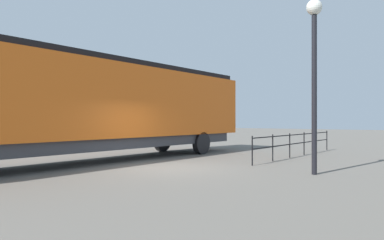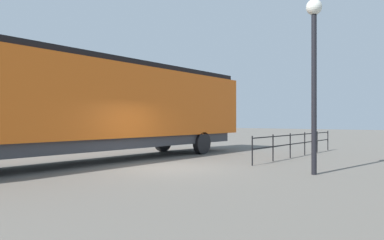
{
  "view_description": "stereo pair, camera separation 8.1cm",
  "coord_description": "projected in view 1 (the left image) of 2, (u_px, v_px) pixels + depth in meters",
  "views": [
    {
      "loc": [
        8.56,
        -9.68,
        1.69
      ],
      "look_at": [
        0.15,
        1.26,
        1.7
      ],
      "focal_mm": 34.18,
      "sensor_mm": 36.0,
      "label": 1
    },
    {
      "loc": [
        8.62,
        -9.63,
        1.69
      ],
      "look_at": [
        0.15,
        1.26,
        1.7
      ],
      "focal_mm": 34.18,
      "sensor_mm": 36.0,
      "label": 2
    }
  ],
  "objects": [
    {
      "name": "locomotive",
      "position": [
        105.0,
        105.0,
        15.07
      ],
      "size": [
        2.93,
        16.98,
        4.16
      ],
      "color": "orange",
      "rests_on": "ground_plane"
    },
    {
      "name": "ground_plane",
      "position": [
        167.0,
        168.0,
        12.88
      ],
      "size": [
        120.0,
        120.0,
        0.0
      ],
      "primitive_type": "plane",
      "color": "#666059"
    },
    {
      "name": "platform_fence",
      "position": [
        297.0,
        141.0,
        17.07
      ],
      "size": [
        0.05,
        8.85,
        1.1
      ],
      "color": "black",
      "rests_on": "ground_plane"
    },
    {
      "name": "lamp_post",
      "position": [
        314.0,
        53.0,
        11.34
      ],
      "size": [
        0.49,
        0.49,
        5.44
      ],
      "color": "black",
      "rests_on": "ground_plane"
    }
  ]
}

